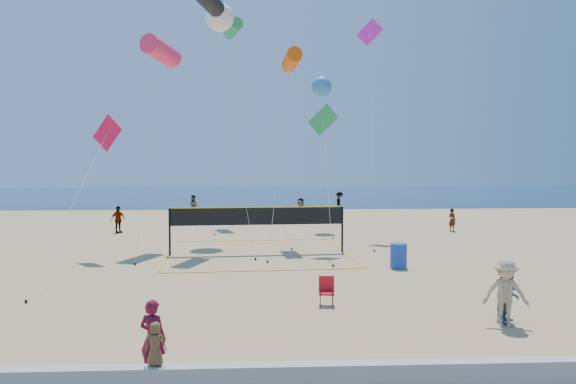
{
  "coord_description": "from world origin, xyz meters",
  "views": [
    {
      "loc": [
        -0.33,
        -12.24,
        4.25
      ],
      "look_at": [
        0.35,
        2.0,
        3.51
      ],
      "focal_mm": 32.0,
      "sensor_mm": 36.0,
      "label": 1
    }
  ],
  "objects_px": {
    "trash_barrel": "(399,256)",
    "volleyball_net": "(258,222)",
    "camp_chair": "(326,289)",
    "woman": "(153,338)"
  },
  "relations": [
    {
      "from": "camp_chair",
      "to": "trash_barrel",
      "type": "xyz_separation_m",
      "value": [
        3.66,
        5.42,
        0.03
      ]
    },
    {
      "from": "trash_barrel",
      "to": "woman",
      "type": "bearing_deg",
      "value": -126.5
    },
    {
      "from": "woman",
      "to": "camp_chair",
      "type": "bearing_deg",
      "value": -108.51
    },
    {
      "from": "woman",
      "to": "trash_barrel",
      "type": "height_order",
      "value": "woman"
    },
    {
      "from": "trash_barrel",
      "to": "volleyball_net",
      "type": "relative_size",
      "value": 0.11
    },
    {
      "from": "trash_barrel",
      "to": "volleyball_net",
      "type": "xyz_separation_m",
      "value": [
        -5.86,
        3.82,
        1.04
      ]
    },
    {
      "from": "volleyball_net",
      "to": "trash_barrel",
      "type": "bearing_deg",
      "value": -36.91
    },
    {
      "from": "woman",
      "to": "camp_chair",
      "type": "relative_size",
      "value": 1.64
    },
    {
      "from": "camp_chair",
      "to": "volleyball_net",
      "type": "height_order",
      "value": "volleyball_net"
    },
    {
      "from": "volleyball_net",
      "to": "camp_chair",
      "type": "bearing_deg",
      "value": -80.43
    }
  ]
}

